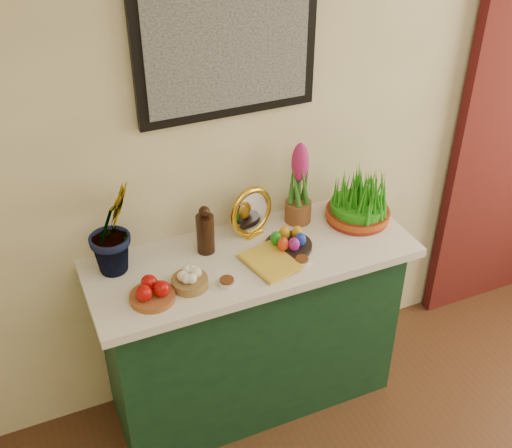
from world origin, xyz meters
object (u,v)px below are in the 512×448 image
Objects in this scene: mirror at (251,212)px; book at (253,269)px; wheatgrass_sabzeh at (359,200)px; sideboard at (252,333)px; hyacinth_green at (110,216)px.

mirror is 1.01× the size of book.
book is at bearing -164.10° from wheatgrass_sabzeh.
mirror is (0.06, 0.14, 0.57)m from sideboard.
hyacinth_green is 0.62m from mirror.
book is (-0.10, -0.26, -0.09)m from mirror.
wheatgrass_sabzeh is at bearing 3.15° from book.
hyacinth_green is at bearing 175.57° from wheatgrass_sabzeh.
hyacinth_green is 0.61m from book.
hyacinth_green is at bearing 166.52° from sideboard.
hyacinth_green is at bearing -179.40° from mirror.
sideboard is at bearing -113.25° from mirror.
mirror is at bearing -37.27° from hyacinth_green.
sideboard is at bearing 57.31° from book.
wheatgrass_sabzeh reaches higher than mirror.
mirror is at bearing 55.55° from book.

